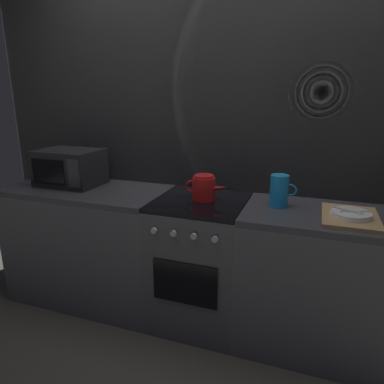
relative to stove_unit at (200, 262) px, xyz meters
The scene contains 9 objects.
ground_plane 0.45m from the stove_unit, 90.00° to the left, with size 8.00×8.00×0.00m, color #47423D.
back_wall 0.82m from the stove_unit, 90.00° to the left, with size 3.60×0.05×2.40m.
counter_left 0.90m from the stove_unit, behind, with size 1.20×0.60×0.90m.
stove_unit is the anchor object (origin of this frame).
counter_right 0.90m from the stove_unit, ahead, with size 1.20×0.60×0.90m.
microwave 1.22m from the stove_unit, behind, with size 0.46×0.35×0.27m.
kettle 0.53m from the stove_unit, 60.44° to the left, with size 0.28×0.15×0.17m.
pitcher 0.74m from the stove_unit, ahead, with size 0.16×0.11×0.20m.
dish_pile 1.02m from the stove_unit, ahead, with size 0.30×0.40×0.06m.
Camera 1 is at (0.69, -2.09, 1.59)m, focal length 32.61 mm.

